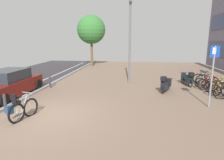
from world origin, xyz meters
TOP-DOWN VIEW (x-y plane):
  - ground at (1.43, 0.00)m, footprint 21.00×40.00m
  - bicycle_foreground at (-0.93, -0.55)m, footprint 0.82×1.45m
  - bicycle_rack_01 at (8.06, 3.62)m, footprint 1.31×0.48m
  - bicycle_rack_02 at (8.09, 4.23)m, footprint 1.30×0.72m
  - bicycle_rack_03 at (7.90, 4.84)m, footprint 1.30×0.70m
  - bicycle_rack_04 at (7.89, 5.45)m, footprint 1.27×0.53m
  - bicycle_rack_05 at (8.17, 6.06)m, footprint 1.31×0.76m
  - bicycle_rack_06 at (8.16, 6.67)m, footprint 1.38×0.52m
  - scooter_near at (5.15, 4.13)m, footprint 0.94×1.62m
  - scooter_mid at (6.91, 5.96)m, footprint 0.64×1.71m
  - parked_car_near at (-3.45, 2.27)m, footprint 1.90×4.23m
  - parking_sign at (6.79, 1.76)m, footprint 0.40×0.07m
  - lamp_post at (2.96, 6.39)m, footprint 0.20×0.52m
  - street_tree at (-1.69, 14.88)m, footprint 3.23×3.23m
  - bollard_near at (-2.05, 0.01)m, footprint 0.12×0.12m
  - bollard_far at (-2.05, 4.33)m, footprint 0.12×0.12m

SIDE VIEW (x-z plane):
  - ground at x=1.43m, z-range -0.09..0.04m
  - bicycle_rack_04 at x=7.89m, z-range -0.14..0.81m
  - bicycle_rack_01 at x=8.06m, z-range -0.14..0.81m
  - bicycle_rack_03 at x=7.90m, z-range -0.15..0.85m
  - bicycle_rack_06 at x=8.16m, z-range -0.16..0.87m
  - bicycle_rack_05 at x=8.17m, z-range -0.16..0.88m
  - bicycle_rack_02 at x=8.09m, z-range -0.16..0.88m
  - bollard_near at x=-2.05m, z-range 0.00..0.81m
  - bicycle_foreground at x=-0.93m, z-range -0.16..0.98m
  - bollard_far at x=-2.05m, z-range 0.00..0.84m
  - scooter_mid at x=6.91m, z-range -0.05..0.96m
  - scooter_near at x=5.15m, z-range -0.06..0.98m
  - parked_car_near at x=-3.45m, z-range -0.05..1.40m
  - parking_sign at x=6.79m, z-range 0.31..3.10m
  - lamp_post at x=2.96m, z-range 0.32..5.96m
  - street_tree at x=-1.69m, z-range 1.26..7.06m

